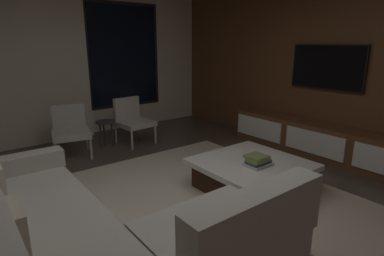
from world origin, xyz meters
TOP-DOWN VIEW (x-y plane):
  - floor at (0.00, 0.00)m, footprint 9.20×9.20m
  - back_wall_with_window at (-0.06, 3.62)m, footprint 6.60×0.30m
  - media_wall at (3.06, 0.00)m, footprint 0.12×7.80m
  - area_rug at (0.35, -0.10)m, footprint 3.20×3.80m
  - sectional_couch at (-0.88, -0.22)m, footprint 1.98×2.50m
  - coffee_table at (1.11, 0.01)m, footprint 1.16×1.16m
  - book_stack_on_coffee_table at (1.07, -0.11)m, footprint 0.30×0.23m
  - accent_chair_near_window at (0.89, 2.56)m, footprint 0.60×0.62m
  - accent_chair_by_curtain at (-0.17, 2.56)m, footprint 0.65×0.66m
  - side_stool at (0.40, 2.56)m, footprint 0.32×0.32m
  - media_console at (2.77, 0.05)m, footprint 0.46×3.10m
  - mounted_tv at (2.95, 0.25)m, footprint 0.05×1.14m

SIDE VIEW (x-z plane):
  - floor at x=0.00m, z-range 0.00..0.00m
  - area_rug at x=0.35m, z-range 0.00..0.01m
  - coffee_table at x=1.11m, z-range 0.01..0.37m
  - media_console at x=2.77m, z-range -0.01..0.51m
  - sectional_couch at x=-0.88m, z-range -0.12..0.70m
  - side_stool at x=0.40m, z-range 0.14..0.60m
  - book_stack_on_coffee_table at x=1.07m, z-range 0.36..0.48m
  - accent_chair_near_window at x=0.89m, z-range 0.04..0.82m
  - accent_chair_by_curtain at x=-0.17m, z-range 0.04..0.82m
  - back_wall_with_window at x=-0.06m, z-range -0.01..2.69m
  - media_wall at x=3.06m, z-range 0.00..2.70m
  - mounted_tv at x=2.95m, z-range 1.02..1.68m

